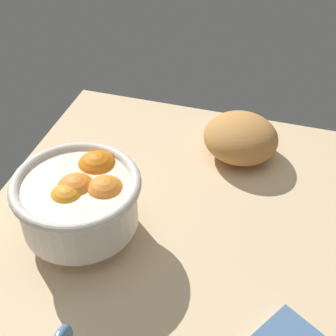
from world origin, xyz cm
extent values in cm
cube|color=#D8BA8D|center=(0.00, 0.00, -1.50)|extent=(79.49, 63.16, 3.00)
cylinder|color=silver|center=(-0.77, -14.05, 1.42)|extent=(9.95, 9.95, 2.85)
cylinder|color=silver|center=(-0.77, -14.05, 6.57)|extent=(17.15, 17.15, 7.45)
torus|color=silver|center=(-0.77, -14.05, 10.30)|extent=(18.75, 18.75, 1.60)
sphere|color=orange|center=(1.21, -14.48, 8.05)|extent=(6.31, 6.31, 6.31)
sphere|color=orange|center=(-6.10, -13.06, 8.18)|extent=(7.06, 7.06, 7.06)
sphere|color=orange|center=(-1.45, -9.88, 8.13)|extent=(6.74, 6.74, 6.74)
sphere|color=orange|center=(-0.77, -14.05, 8.11)|extent=(6.64, 6.64, 6.64)
sphere|color=orange|center=(-0.77, -14.05, 8.12)|extent=(6.72, 6.72, 6.72)
ellipsoid|color=#BF8141|center=(-27.17, 5.25, 3.83)|extent=(17.62, 17.83, 7.66)
camera|label=1|loc=(45.51, 13.55, 57.43)|focal=53.45mm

